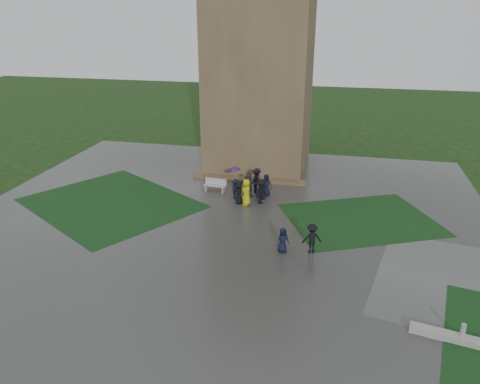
% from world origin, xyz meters
% --- Properties ---
extents(ground, '(120.00, 120.00, 0.00)m').
position_xyz_m(ground, '(0.00, 0.00, 0.00)').
color(ground, black).
extents(plaza, '(34.00, 34.00, 0.02)m').
position_xyz_m(plaza, '(0.00, 2.00, 0.01)').
color(plaza, '#343331').
rests_on(plaza, ground).
extents(lawn_inset_left, '(14.10, 13.46, 0.01)m').
position_xyz_m(lawn_inset_left, '(-8.50, 4.00, 0.03)').
color(lawn_inset_left, black).
rests_on(lawn_inset_left, plaza).
extents(lawn_inset_right, '(11.12, 10.15, 0.01)m').
position_xyz_m(lawn_inset_right, '(8.50, 5.00, 0.03)').
color(lawn_inset_right, black).
rests_on(lawn_inset_right, plaza).
extents(tower, '(8.00, 8.00, 18.00)m').
position_xyz_m(tower, '(0.00, 15.00, 9.00)').
color(tower, brown).
rests_on(tower, ground).
extents(tower_plinth, '(9.00, 0.80, 0.22)m').
position_xyz_m(tower_plinth, '(0.00, 10.60, 0.13)').
color(tower_plinth, brown).
rests_on(tower_plinth, plaza).
extents(bench, '(1.69, 0.66, 0.95)m').
position_xyz_m(bench, '(-1.98, 7.80, 0.51)').
color(bench, '#A8A9A4').
rests_on(bench, plaza).
extents(visitor_cluster, '(2.94, 3.55, 2.62)m').
position_xyz_m(visitor_cluster, '(1.02, 6.87, 1.10)').
color(visitor_cluster, black).
rests_on(visitor_cluster, plaza).
extents(pedestrian_mid, '(0.86, 0.80, 1.45)m').
position_xyz_m(pedestrian_mid, '(4.14, -0.33, 0.75)').
color(pedestrian_mid, black).
rests_on(pedestrian_mid, plaza).
extents(pedestrian_near, '(1.25, 0.95, 1.72)m').
position_xyz_m(pedestrian_near, '(5.70, -0.02, 0.88)').
color(pedestrian_near, black).
rests_on(pedestrian_near, plaza).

